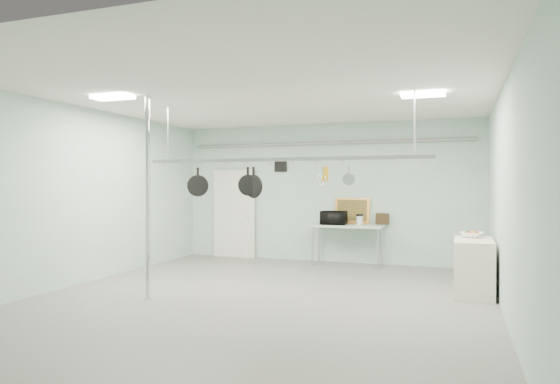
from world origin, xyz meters
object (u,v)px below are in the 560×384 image
at_px(coffee_canister, 360,220).
at_px(skillet_left, 198,182).
at_px(prep_table, 347,228).
at_px(fruit_bowl, 471,235).
at_px(skillet_mid, 248,181).
at_px(side_cabinet, 473,267).
at_px(chrome_pole, 148,197).
at_px(pot_rack, 280,158).
at_px(microwave, 334,218).
at_px(skillet_right, 254,183).

relative_size(coffee_canister, skillet_left, 0.40).
bearing_deg(prep_table, coffee_canister, -0.15).
height_order(fruit_bowl, skillet_left, skillet_left).
bearing_deg(skillet_mid, coffee_canister, 66.90).
bearing_deg(side_cabinet, coffee_canister, 135.97).
height_order(chrome_pole, fruit_bowl, chrome_pole).
bearing_deg(pot_rack, skillet_mid, 180.00).
bearing_deg(prep_table, skillet_left, -120.02).
relative_size(chrome_pole, skillet_left, 6.57).
relative_size(prep_table, fruit_bowl, 4.20).
bearing_deg(side_cabinet, skillet_left, -166.14).
bearing_deg(microwave, skillet_right, 80.49).
relative_size(side_cabinet, skillet_right, 2.31).
bearing_deg(chrome_pole, coffee_canister, 58.48).
relative_size(coffee_canister, fruit_bowl, 0.52).
height_order(pot_rack, skillet_left, pot_rack).
xyz_separation_m(skillet_mid, skillet_right, (0.10, 0.00, -0.02)).
xyz_separation_m(chrome_pole, microwave, (2.02, 4.09, -0.54)).
height_order(chrome_pole, prep_table, chrome_pole).
xyz_separation_m(fruit_bowl, skillet_mid, (-3.49, -1.39, 0.90)).
relative_size(chrome_pole, microwave, 5.90).
bearing_deg(side_cabinet, microwave, 143.56).
xyz_separation_m(prep_table, skillet_right, (-0.87, -3.30, 0.99)).
bearing_deg(chrome_pole, skillet_mid, 34.10).
height_order(chrome_pole, skillet_mid, chrome_pole).
height_order(side_cabinet, skillet_mid, skillet_mid).
bearing_deg(skillet_left, side_cabinet, -3.85).
relative_size(side_cabinet, skillet_left, 2.46).
bearing_deg(microwave, skillet_left, 63.96).
distance_m(coffee_canister, skillet_right, 3.59).
height_order(pot_rack, fruit_bowl, pot_rack).
xyz_separation_m(prep_table, coffee_canister, (0.28, -0.00, 0.17)).
bearing_deg(skillet_right, side_cabinet, 38.78).
bearing_deg(skillet_left, chrome_pole, -131.31).
bearing_deg(coffee_canister, side_cabinet, -44.03).
xyz_separation_m(prep_table, fruit_bowl, (2.52, -1.91, 0.11)).
height_order(prep_table, microwave, microwave).
relative_size(prep_table, pot_rack, 0.33).
xyz_separation_m(chrome_pole, prep_table, (2.30, 4.20, -0.77)).
xyz_separation_m(side_cabinet, fruit_bowl, (-0.03, 0.29, 0.50)).
relative_size(side_cabinet, skillet_mid, 2.52).
bearing_deg(fruit_bowl, chrome_pole, -154.61).
height_order(pot_rack, microwave, pot_rack).
bearing_deg(skillet_right, chrome_pole, -126.86).
height_order(side_cabinet, skillet_right, skillet_right).
distance_m(fruit_bowl, skillet_right, 3.77).
xyz_separation_m(skillet_left, skillet_right, (1.04, 0.00, -0.02)).
distance_m(prep_table, coffee_canister, 0.32).
relative_size(skillet_left, skillet_mid, 1.02).
distance_m(chrome_pole, coffee_canister, 4.96).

